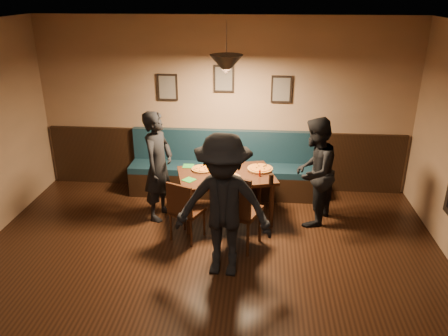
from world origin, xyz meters
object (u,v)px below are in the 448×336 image
at_px(diner_front, 223,207).
at_px(booth_bench, 222,165).
at_px(dining_table, 226,197).
at_px(chair_near_left, 187,210).
at_px(diner_right, 314,172).
at_px(soda_glass, 271,179).
at_px(diner_left, 158,166).
at_px(chair_near_right, 240,209).
at_px(tabasco_bottle, 260,173).

bearing_deg(diner_front, booth_bench, 101.02).
relative_size(dining_table, chair_near_left, 1.55).
distance_m(chair_near_left, diner_right, 1.84).
height_order(booth_bench, diner_front, diner_front).
distance_m(dining_table, diner_right, 1.30).
distance_m(chair_near_left, soda_glass, 1.20).
height_order(diner_front, soda_glass, diner_front).
xyz_separation_m(diner_left, soda_glass, (1.60, -0.27, -0.02)).
height_order(chair_near_right, diner_left, diner_left).
height_order(chair_near_right, soda_glass, chair_near_right).
relative_size(booth_bench, diner_right, 1.92).
distance_m(diner_left, tabasco_bottle, 1.45).
bearing_deg(diner_right, booth_bench, -97.25).
height_order(chair_near_left, diner_left, diner_left).
height_order(diner_left, tabasco_bottle, diner_left).
distance_m(diner_right, tabasco_bottle, 0.76).
bearing_deg(tabasco_bottle, diner_front, -107.51).
bearing_deg(soda_glass, diner_right, 26.27).
distance_m(chair_near_right, diner_left, 1.43).
distance_m(booth_bench, soda_glass, 1.40).
distance_m(chair_near_right, diner_right, 1.25).
height_order(chair_near_left, chair_near_right, chair_near_right).
xyz_separation_m(diner_right, tabasco_bottle, (-0.76, -0.05, -0.01)).
xyz_separation_m(dining_table, soda_glass, (0.63, -0.28, 0.43)).
distance_m(chair_near_left, diner_front, 1.01).
relative_size(chair_near_left, chair_near_right, 0.81).
xyz_separation_m(chair_near_right, tabasco_bottle, (0.23, 0.67, 0.24)).
bearing_deg(booth_bench, tabasco_bottle, -55.88).
relative_size(dining_table, tabasco_bottle, 11.91).
relative_size(diner_right, diner_front, 0.90).
distance_m(diner_front, soda_glass, 1.17).
bearing_deg(booth_bench, chair_near_left, -103.37).
distance_m(dining_table, chair_near_left, 0.75).
bearing_deg(tabasco_bottle, soda_glass, -57.67).
relative_size(dining_table, chair_near_right, 1.25).
relative_size(soda_glass, tabasco_bottle, 1.27).
xyz_separation_m(chair_near_right, diner_front, (-0.17, -0.60, 0.34)).
distance_m(chair_near_left, diner_left, 0.85).
bearing_deg(diner_right, soda_glass, -39.21).
bearing_deg(booth_bench, diner_left, -134.02).
height_order(dining_table, diner_front, diner_front).
height_order(booth_bench, soda_glass, booth_bench).
height_order(diner_left, soda_glass, diner_left).
height_order(diner_right, diner_front, diner_front).
distance_m(chair_near_right, soda_glass, 0.63).
xyz_separation_m(booth_bench, diner_left, (-0.84, -0.87, 0.31)).
height_order(booth_bench, chair_near_left, booth_bench).
bearing_deg(booth_bench, dining_table, -81.37).
xyz_separation_m(chair_near_left, tabasco_bottle, (0.95, 0.55, 0.34)).
xyz_separation_m(chair_near_right, soda_glass, (0.39, 0.42, 0.25)).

